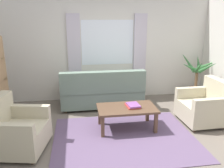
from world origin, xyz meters
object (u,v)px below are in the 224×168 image
object	(u,v)px
armchair_left	(15,130)
potted_plant	(196,80)
book_stack_on_table	(133,105)
couch	(102,92)
armchair_right	(205,106)
coffee_table	(127,110)

from	to	relation	value
armchair_left	potted_plant	world-z (taller)	potted_plant
book_stack_on_table	couch	bearing A→B (deg)	110.84
armchair_left	book_stack_on_table	world-z (taller)	armchair_left
armchair_left	potted_plant	xyz separation A→B (m)	(4.02, 1.83, 0.16)
couch	armchair_right	xyz separation A→B (m)	(1.95, -1.16, -0.01)
book_stack_on_table	armchair_left	bearing A→B (deg)	-166.58
armchair_right	couch	bearing A→B (deg)	-122.31
armchair_left	book_stack_on_table	bearing A→B (deg)	-65.21
armchair_right	coffee_table	distance (m)	1.61
couch	book_stack_on_table	xyz separation A→B (m)	(0.45, -1.19, 0.10)
potted_plant	book_stack_on_table	bearing A→B (deg)	-145.99
couch	book_stack_on_table	distance (m)	1.28
coffee_table	couch	bearing A→B (deg)	105.45
armchair_left	armchair_right	bearing A→B (deg)	-70.34
couch	armchair_left	world-z (taller)	couch
book_stack_on_table	potted_plant	distance (m)	2.40
armchair_right	book_stack_on_table	world-z (taller)	armchair_right
coffee_table	book_stack_on_table	size ratio (longest dim) A/B	3.38
coffee_table	armchair_left	bearing A→B (deg)	-166.16
potted_plant	couch	bearing A→B (deg)	-176.47
armchair_left	coffee_table	bearing A→B (deg)	-64.79
armchair_left	armchair_right	world-z (taller)	same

